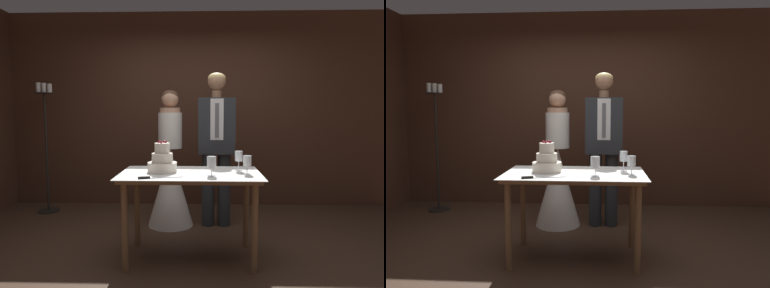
% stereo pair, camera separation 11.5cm
% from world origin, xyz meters
% --- Properties ---
extents(ground_plane, '(40.00, 40.00, 0.00)m').
position_xyz_m(ground_plane, '(0.00, 0.00, 0.00)').
color(ground_plane, '#422D21').
extents(wall_back, '(5.55, 0.12, 2.76)m').
position_xyz_m(wall_back, '(0.00, 1.96, 1.38)').
color(wall_back, '#472B1E').
rests_on(wall_back, ground_plane).
extents(cake_table, '(1.28, 0.75, 0.81)m').
position_xyz_m(cake_table, '(0.01, 0.04, 0.70)').
color(cake_table, brown).
rests_on(cake_table, ground_plane).
extents(tiered_cake, '(0.27, 0.27, 0.29)m').
position_xyz_m(tiered_cake, '(-0.26, 0.07, 0.91)').
color(tiered_cake, silver).
rests_on(tiered_cake, cake_table).
extents(cake_knife, '(0.37, 0.13, 0.02)m').
position_xyz_m(cake_knife, '(-0.31, -0.24, 0.82)').
color(cake_knife, silver).
rests_on(cake_knife, cake_table).
extents(wine_glass_near, '(0.07, 0.07, 0.19)m').
position_xyz_m(wine_glass_near, '(0.46, 0.15, 0.94)').
color(wine_glass_near, silver).
rests_on(wine_glass_near, cake_table).
extents(wine_glass_middle, '(0.07, 0.07, 0.17)m').
position_xyz_m(wine_glass_middle, '(0.51, -0.02, 0.92)').
color(wine_glass_middle, silver).
rests_on(wine_glass_middle, cake_table).
extents(wine_glass_far, '(0.08, 0.08, 0.17)m').
position_xyz_m(wine_glass_far, '(0.19, -0.11, 0.93)').
color(wine_glass_far, silver).
rests_on(wine_glass_far, cake_table).
extents(bride, '(0.54, 0.54, 1.61)m').
position_xyz_m(bride, '(-0.27, 0.97, 0.59)').
color(bride, white).
rests_on(bride, ground_plane).
extents(groom, '(0.43, 0.25, 1.81)m').
position_xyz_m(groom, '(0.28, 0.97, 1.02)').
color(groom, '#282B30').
rests_on(groom, ground_plane).
extents(candle_stand, '(0.28, 0.28, 1.74)m').
position_xyz_m(candle_stand, '(-1.99, 1.46, 0.89)').
color(candle_stand, black).
rests_on(candle_stand, ground_plane).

